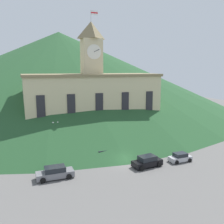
{
  "coord_description": "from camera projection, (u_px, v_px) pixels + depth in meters",
  "views": [
    {
      "loc": [
        -16.13,
        -35.67,
        15.58
      ],
      "look_at": [
        0.0,
        7.21,
        7.57
      ],
      "focal_mm": 40.0,
      "sensor_mm": 36.0,
      "label": 1
    }
  ],
  "objects": [
    {
      "name": "ground_plane",
      "position": [
        127.0,
        164.0,
        41.16
      ],
      "size": [
        160.0,
        160.0,
        0.0
      ],
      "primitive_type": "plane",
      "color": "#605E5B"
    },
    {
      "name": "street_lamp_center",
      "position": [
        100.0,
        127.0,
        51.94
      ],
      "size": [
        1.26,
        0.36,
        4.98
      ],
      "color": "black",
      "rests_on": "ground"
    },
    {
      "name": "hillside_backdrop",
      "position": [
        60.0,
        70.0,
        100.57
      ],
      "size": [
        135.01,
        135.01,
        29.78
      ],
      "primitive_type": "cone",
      "color": "#234C28",
      "rests_on": "ground"
    },
    {
      "name": "street_lamp_far_right",
      "position": [
        56.0,
        129.0,
        48.75
      ],
      "size": [
        1.26,
        0.36,
        5.36
      ],
      "color": "black",
      "rests_on": "ground"
    },
    {
      "name": "civic_building",
      "position": [
        92.0,
        102.0,
        58.8
      ],
      "size": [
        30.99,
        11.73,
        28.39
      ],
      "color": "beige",
      "rests_on": "ground"
    },
    {
      "name": "car_silver_hatch",
      "position": [
        180.0,
        157.0,
        42.27
      ],
      "size": [
        3.94,
        2.1,
        1.5
      ],
      "rotation": [
        0.0,
        0.0,
        0.03
      ],
      "color": "#B7B7BC",
      "rests_on": "ground"
    },
    {
      "name": "car_yellow_coupe",
      "position": [
        52.0,
        159.0,
        41.73
      ],
      "size": [
        4.3,
        2.33,
        1.35
      ],
      "rotation": [
        0.0,
        0.0,
        3.2
      ],
      "color": "yellow",
      "rests_on": "ground"
    },
    {
      "name": "car_gray_pickup",
      "position": [
        55.0,
        173.0,
        35.78
      ],
      "size": [
        5.32,
        2.41,
        1.75
      ],
      "rotation": [
        0.0,
        0.0,
        0.01
      ],
      "color": "slate",
      "rests_on": "ground"
    },
    {
      "name": "pedestrian",
      "position": [
        69.0,
        146.0,
        47.68
      ],
      "size": [
        0.46,
        0.46,
        1.7
      ],
      "rotation": [
        0.0,
        0.0,
        1.28
      ],
      "color": "#4C4C4C",
      "rests_on": "ground"
    },
    {
      "name": "banner_fence",
      "position": [
        104.0,
        138.0,
        51.8
      ],
      "size": [
        31.39,
        0.12,
        2.6
      ],
      "color": "red",
      "rests_on": "ground"
    },
    {
      "name": "street_lamp_far_left",
      "position": [
        145.0,
        122.0,
        55.63
      ],
      "size": [
        1.26,
        0.36,
        5.18
      ],
      "color": "black",
      "rests_on": "ground"
    },
    {
      "name": "car_black_suv",
      "position": [
        147.0,
        162.0,
        40.02
      ],
      "size": [
        5.1,
        2.83,
        1.8
      ],
      "rotation": [
        0.0,
        0.0,
        0.12
      ],
      "color": "black",
      "rests_on": "ground"
    },
    {
      "name": "car_green_wagon",
      "position": [
        104.0,
        154.0,
        43.99
      ],
      "size": [
        4.77,
        2.54,
        1.55
      ],
      "rotation": [
        0.0,
        0.0,
        3.25
      ],
      "color": "#2D663D",
      "rests_on": "ground"
    }
  ]
}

